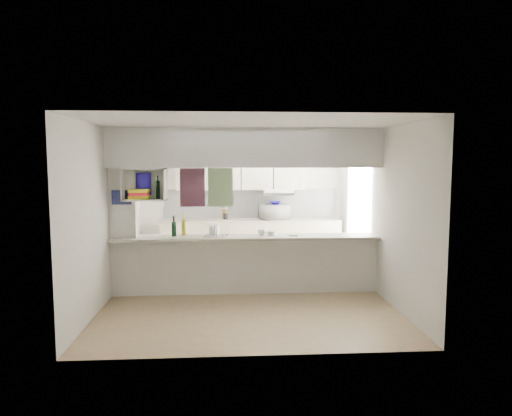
{
  "coord_description": "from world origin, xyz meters",
  "views": [
    {
      "loc": [
        -0.3,
        -7.13,
        2.09
      ],
      "look_at": [
        0.19,
        0.5,
        1.31
      ],
      "focal_mm": 32.0,
      "sensor_mm": 36.0,
      "label": 1
    }
  ],
  "objects": [
    {
      "name": "cup",
      "position": [
        0.24,
        -0.08,
        0.98
      ],
      "size": [
        0.15,
        0.15,
        0.09
      ],
      "primitive_type": "imported",
      "rotation": [
        0.0,
        0.0,
        0.3
      ],
      "color": "white",
      "rests_on": "dish_rack"
    },
    {
      "name": "floor",
      "position": [
        0.0,
        0.0,
        0.0
      ],
      "size": [
        4.8,
        4.8,
        0.0
      ],
      "primitive_type": "plane",
      "color": "#957D57",
      "rests_on": "ground"
    },
    {
      "name": "utensil_jar",
      "position": [
        -0.33,
        2.15,
        0.98
      ],
      "size": [
        0.09,
        0.09,
        0.13
      ],
      "primitive_type": "cylinder",
      "color": "black",
      "rests_on": "bench_top"
    },
    {
      "name": "ceiling",
      "position": [
        0.0,
        0.0,
        2.6
      ],
      "size": [
        4.8,
        4.8,
        0.0
      ],
      "primitive_type": "plane",
      "color": "white",
      "rests_on": "wall_back"
    },
    {
      "name": "microwave",
      "position": [
        0.68,
        2.11,
        1.07
      ],
      "size": [
        0.64,
        0.53,
        0.3
      ],
      "primitive_type": "imported",
      "rotation": [
        0.0,
        0.0,
        3.47
      ],
      "color": "white",
      "rests_on": "bench_top"
    },
    {
      "name": "knife_block",
      "position": [
        -0.34,
        2.18,
        1.02
      ],
      "size": [
        0.13,
        0.11,
        0.21
      ],
      "primitive_type": "cube",
      "rotation": [
        0.0,
        0.0,
        -0.36
      ],
      "color": "brown",
      "rests_on": "bench_top"
    },
    {
      "name": "bowl",
      "position": [
        0.69,
        2.12,
        1.25
      ],
      "size": [
        0.23,
        0.23,
        0.06
      ],
      "primitive_type": "imported",
      "color": "#180D97",
      "rests_on": "microwave"
    },
    {
      "name": "wall_left",
      "position": [
        -2.1,
        0.0,
        1.3
      ],
      "size": [
        0.0,
        4.8,
        4.8
      ],
      "primitive_type": "plane",
      "rotation": [
        1.57,
        0.0,
        1.57
      ],
      "color": "silver",
      "rests_on": "floor"
    },
    {
      "name": "wall_back",
      "position": [
        0.0,
        2.4,
        1.3
      ],
      "size": [
        4.2,
        0.0,
        4.2
      ],
      "primitive_type": "plane",
      "rotation": [
        1.57,
        0.0,
        0.0
      ],
      "color": "silver",
      "rests_on": "floor"
    },
    {
      "name": "cubby_shelf",
      "position": [
        -1.57,
        -0.06,
        1.71
      ],
      "size": [
        0.65,
        0.35,
        0.5
      ],
      "color": "white",
      "rests_on": "bulkhead"
    },
    {
      "name": "wall_right",
      "position": [
        2.1,
        0.0,
        1.3
      ],
      "size": [
        0.0,
        4.8,
        4.8
      ],
      "primitive_type": "plane",
      "rotation": [
        1.57,
        0.0,
        -1.57
      ],
      "color": "silver",
      "rests_on": "floor"
    },
    {
      "name": "servery_partition",
      "position": [
        -0.17,
        0.0,
        1.66
      ],
      "size": [
        4.2,
        0.5,
        2.6
      ],
      "color": "silver",
      "rests_on": "floor"
    },
    {
      "name": "wine_bottles",
      "position": [
        -1.06,
        0.08,
        1.05
      ],
      "size": [
        0.22,
        0.15,
        0.35
      ],
      "color": "black",
      "rests_on": "breakfast_bar"
    },
    {
      "name": "plastic_tubs",
      "position": [
        0.43,
        0.03,
        0.95
      ],
      "size": [
        0.49,
        0.17,
        0.07
      ],
      "color": "silver",
      "rests_on": "breakfast_bar"
    },
    {
      "name": "dish_rack",
      "position": [
        -0.47,
        0.03,
        1.0
      ],
      "size": [
        0.41,
        0.34,
        0.19
      ],
      "rotation": [
        0.0,
        0.0,
        -0.22
      ],
      "color": "silver",
      "rests_on": "breakfast_bar"
    },
    {
      "name": "kitchen_run",
      "position": [
        0.16,
        2.14,
        0.83
      ],
      "size": [
        3.6,
        0.63,
        2.24
      ],
      "color": "beige",
      "rests_on": "floor"
    }
  ]
}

